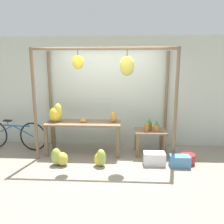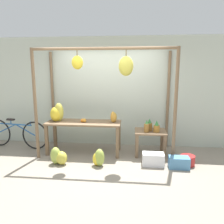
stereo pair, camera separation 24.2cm
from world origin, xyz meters
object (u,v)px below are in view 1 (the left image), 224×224
(banana_pile_ground_right, at_px, (100,158))
(banana_pile_on_table, at_px, (56,114))
(blue_bucket, at_px, (188,159))
(parked_bicycle, at_px, (14,135))
(fruit_crate_purple, at_px, (180,161))
(orange_pile, at_px, (83,121))
(banana_pile_ground_left, at_px, (59,158))
(papaya_pile, at_px, (113,117))
(pineapple_cluster, at_px, (151,126))
(fruit_crate_white, at_px, (154,158))

(banana_pile_ground_right, bearing_deg, banana_pile_on_table, 147.16)
(blue_bucket, relative_size, parked_bicycle, 0.17)
(blue_bucket, bearing_deg, banana_pile_on_table, 170.51)
(banana_pile_ground_right, distance_m, fruit_crate_purple, 1.65)
(banana_pile_ground_right, xyz_separation_m, blue_bucket, (1.85, 0.22, -0.06))
(orange_pile, relative_size, parked_bicycle, 0.09)
(banana_pile_ground_left, relative_size, fruit_crate_purple, 1.06)
(banana_pile_ground_right, height_order, papaya_pile, papaya_pile)
(parked_bicycle, bearing_deg, banana_pile_ground_left, -31.99)
(papaya_pile, bearing_deg, pineapple_cluster, -4.00)
(banana_pile_ground_right, height_order, fruit_crate_purple, banana_pile_ground_right)
(pineapple_cluster, bearing_deg, parked_bicycle, 176.82)
(parked_bicycle, xyz_separation_m, fruit_crate_purple, (3.92, -0.82, -0.26))
(orange_pile, distance_m, banana_pile_ground_right, 1.04)
(banana_pile_ground_left, xyz_separation_m, blue_bucket, (2.71, 0.23, -0.06))
(banana_pile_on_table, distance_m, blue_bucket, 3.12)
(blue_bucket, bearing_deg, fruit_crate_purple, -141.99)
(banana_pile_ground_right, xyz_separation_m, parked_bicycle, (-2.28, 0.88, 0.21))
(pineapple_cluster, xyz_separation_m, banana_pile_ground_left, (-1.97, -0.70, -0.54))
(banana_pile_ground_right, height_order, parked_bicycle, parked_bicycle)
(pineapple_cluster, bearing_deg, banana_pile_ground_left, -160.49)
(banana_pile_ground_right, xyz_separation_m, papaya_pile, (0.24, 0.75, 0.71))
(blue_bucket, xyz_separation_m, papaya_pile, (-1.61, 0.53, 0.78))
(banana_pile_on_table, bearing_deg, pineapple_cluster, -0.77)
(fruit_crate_white, distance_m, blue_bucket, 0.73)
(orange_pile, height_order, banana_pile_ground_right, orange_pile)
(fruit_crate_white, bearing_deg, banana_pile_on_table, 165.61)
(fruit_crate_white, bearing_deg, papaya_pile, 145.84)
(banana_pile_ground_right, bearing_deg, blue_bucket, 6.86)
(fruit_crate_purple, bearing_deg, banana_pile_on_table, 166.56)
(blue_bucket, height_order, papaya_pile, papaya_pile)
(pineapple_cluster, relative_size, fruit_crate_purple, 0.88)
(orange_pile, bearing_deg, papaya_pile, 5.87)
(banana_pile_ground_right, bearing_deg, banana_pile_ground_left, -179.48)
(banana_pile_ground_left, relative_size, papaya_pile, 1.64)
(pineapple_cluster, bearing_deg, banana_pile_on_table, 179.23)
(blue_bucket, height_order, fruit_crate_purple, fruit_crate_purple)
(fruit_crate_white, bearing_deg, banana_pile_ground_right, -172.80)
(pineapple_cluster, bearing_deg, fruit_crate_purple, -49.31)
(banana_pile_ground_left, xyz_separation_m, fruit_crate_white, (1.99, 0.15, -0.03))
(banana_pile_ground_left, bearing_deg, parked_bicycle, 148.01)
(orange_pile, relative_size, banana_pile_ground_right, 0.41)
(pineapple_cluster, distance_m, banana_pile_ground_left, 2.15)
(orange_pile, distance_m, parked_bicycle, 1.87)
(banana_pile_on_table, height_order, pineapple_cluster, banana_pile_on_table)
(banana_pile_ground_right, bearing_deg, fruit_crate_white, 7.20)
(pineapple_cluster, distance_m, blue_bucket, 1.06)
(orange_pile, relative_size, banana_pile_ground_left, 0.35)
(fruit_crate_white, bearing_deg, orange_pile, 161.59)
(parked_bicycle, bearing_deg, papaya_pile, -2.90)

